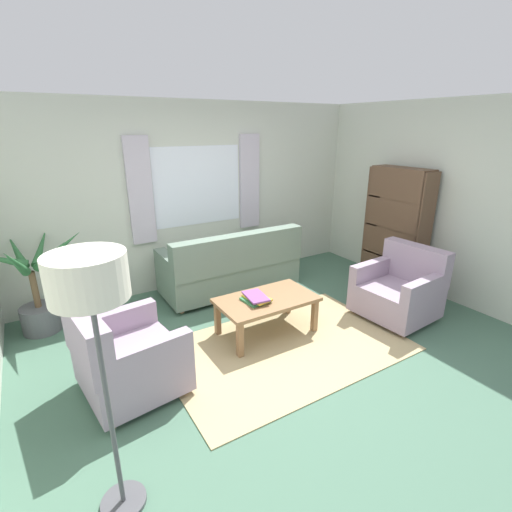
# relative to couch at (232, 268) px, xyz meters

# --- Properties ---
(ground_plane) EXTENTS (6.24, 6.24, 0.00)m
(ground_plane) POSITION_rel_couch_xyz_m (-0.18, -1.58, -0.37)
(ground_plane) COLOR #476B56
(wall_back) EXTENTS (5.32, 0.12, 2.60)m
(wall_back) POSITION_rel_couch_xyz_m (-0.18, 0.68, 0.93)
(wall_back) COLOR beige
(wall_back) RESTS_ON ground_plane
(wall_right) EXTENTS (0.12, 4.40, 2.60)m
(wall_right) POSITION_rel_couch_xyz_m (2.48, -1.58, 0.93)
(wall_right) COLOR beige
(wall_right) RESTS_ON ground_plane
(window_with_curtains) EXTENTS (1.98, 0.07, 1.40)m
(window_with_curtains) POSITION_rel_couch_xyz_m (-0.18, 0.60, 1.08)
(window_with_curtains) COLOR white
(area_rug) EXTENTS (2.52, 1.62, 0.01)m
(area_rug) POSITION_rel_couch_xyz_m (-0.18, -1.58, -0.36)
(area_rug) COLOR tan
(area_rug) RESTS_ON ground_plane
(couch) EXTENTS (1.90, 0.82, 0.92)m
(couch) POSITION_rel_couch_xyz_m (0.00, 0.00, 0.00)
(couch) COLOR slate
(couch) RESTS_ON ground_plane
(armchair_left) EXTENTS (0.92, 0.94, 0.88)m
(armchair_left) POSITION_rel_couch_xyz_m (-1.81, -1.40, -0.01)
(armchair_left) COLOR #998499
(armchair_left) RESTS_ON ground_plane
(armchair_right) EXTENTS (0.88, 0.89, 0.88)m
(armchair_right) POSITION_rel_couch_xyz_m (1.43, -1.71, -0.01)
(armchair_right) COLOR #998499
(armchair_right) RESTS_ON ground_plane
(coffee_table) EXTENTS (1.10, 0.64, 0.44)m
(coffee_table) POSITION_rel_couch_xyz_m (-0.20, -1.20, 0.01)
(coffee_table) COLOR olive
(coffee_table) RESTS_ON ground_plane
(book_stack_on_table) EXTENTS (0.27, 0.35, 0.07)m
(book_stack_on_table) POSITION_rel_couch_xyz_m (-0.33, -1.20, 0.11)
(book_stack_on_table) COLOR #387F4C
(book_stack_on_table) RESTS_ON coffee_table
(potted_plant) EXTENTS (1.09, 1.07, 1.21)m
(potted_plant) POSITION_rel_couch_xyz_m (-2.37, 0.20, 0.10)
(potted_plant) COLOR #56565B
(potted_plant) RESTS_ON ground_plane
(bookshelf) EXTENTS (0.30, 0.94, 1.72)m
(bookshelf) POSITION_rel_couch_xyz_m (2.16, -0.96, 0.40)
(bookshelf) COLOR brown
(bookshelf) RESTS_ON ground_plane
(standing_lamp) EXTENTS (0.40, 0.40, 1.67)m
(standing_lamp) POSITION_rel_couch_xyz_m (-2.09, -2.46, 1.07)
(standing_lamp) COLOR #4C4C51
(standing_lamp) RESTS_ON ground_plane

